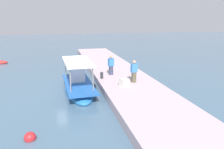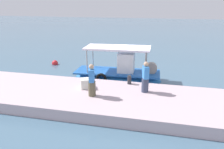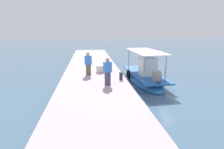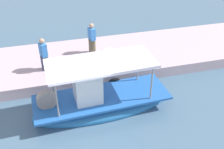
{
  "view_description": "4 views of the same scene",
  "coord_description": "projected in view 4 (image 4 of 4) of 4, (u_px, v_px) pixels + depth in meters",
  "views": [
    {
      "loc": [
        -16.91,
        0.76,
        5.51
      ],
      "look_at": [
        -1.36,
        -3.06,
        1.28
      ],
      "focal_mm": 34.66,
      "sensor_mm": 36.0,
      "label": 1
    },
    {
      "loc": [
        2.09,
        -15.32,
        5.42
      ],
      "look_at": [
        -1.11,
        -1.76,
        0.83
      ],
      "focal_mm": 36.12,
      "sensor_mm": 36.0,
      "label": 2
    },
    {
      "loc": [
        12.36,
        -4.75,
        4.1
      ],
      "look_at": [
        -0.83,
        -3.06,
        0.72
      ],
      "focal_mm": 29.58,
      "sensor_mm": 36.0,
      "label": 3
    },
    {
      "loc": [
        0.99,
        8.71,
        7.88
      ],
      "look_at": [
        -1.81,
        -1.71,
        0.94
      ],
      "focal_mm": 43.38,
      "sensor_mm": 36.0,
      "label": 4
    }
  ],
  "objects": [
    {
      "name": "dock_quay",
      "position": [
        68.0,
        63.0,
        15.0
      ],
      "size": [
        36.0,
        4.59,
        0.59
      ],
      "primitive_type": "cube",
      "color": "#C6AEB4",
      "rests_on": "ground_plane"
    },
    {
      "name": "ground_plane",
      "position": [
        81.0,
        120.0,
        11.55
      ],
      "size": [
        120.0,
        120.0,
        0.0
      ],
      "primitive_type": "plane",
      "color": "slate"
    },
    {
      "name": "cargo_crate",
      "position": [
        110.0,
        55.0,
        14.65
      ],
      "size": [
        0.7,
        0.76,
        0.55
      ],
      "primitive_type": "cube",
      "rotation": [
        0.0,
        0.0,
        1.98
      ],
      "color": "silver",
      "rests_on": "dock_quay"
    },
    {
      "name": "fisherman_near_bollard",
      "position": [
        92.0,
        40.0,
        15.02
      ],
      "size": [
        0.47,
        0.55,
        1.75
      ],
      "color": "brown",
      "rests_on": "dock_quay"
    },
    {
      "name": "main_fishing_boat",
      "position": [
        100.0,
        101.0,
        11.92
      ],
      "size": [
        6.22,
        2.3,
        2.76
      ],
      "color": "#2976B9",
      "rests_on": "ground_plane"
    },
    {
      "name": "fisherman_by_crate",
      "position": [
        44.0,
        56.0,
        13.47
      ],
      "size": [
        0.49,
        0.55,
        1.73
      ],
      "color": "#3B425B",
      "rests_on": "dock_quay"
    },
    {
      "name": "mooring_bollard",
      "position": [
        68.0,
        73.0,
        13.13
      ],
      "size": [
        0.24,
        0.24,
        0.53
      ],
      "primitive_type": "cylinder",
      "color": "#2D2D33",
      "rests_on": "dock_quay"
    }
  ]
}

